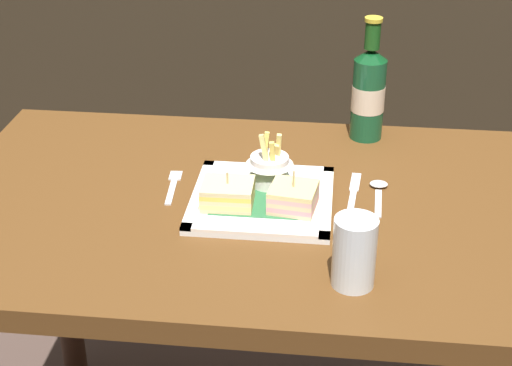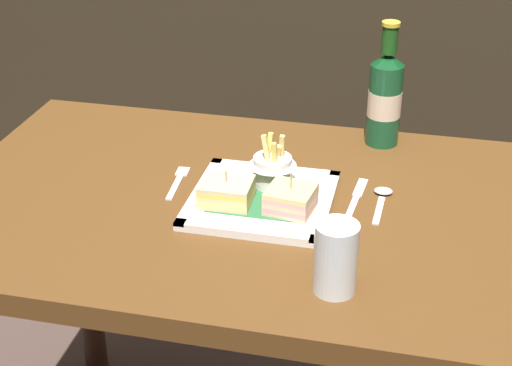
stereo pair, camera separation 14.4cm
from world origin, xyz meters
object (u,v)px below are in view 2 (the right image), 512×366
sandwich_half_right (291,199)px  fries_cup (272,165)px  knife (357,196)px  water_glass (335,262)px  dining_table (251,250)px  spoon (382,196)px  square_plate (262,200)px  sandwich_half_left (226,192)px  beer_bottle (385,97)px  fork (178,181)px

sandwich_half_right → fries_cup: fries_cup is taller
knife → water_glass: bearing=-90.3°
dining_table → fries_cup: bearing=58.0°
knife → spoon: 0.05m
sandwich_half_right → knife: size_ratio=0.57×
knife → spoon: spoon is taller
square_plate → sandwich_half_right: (0.06, -0.03, 0.03)m
sandwich_half_left → water_glass: water_glass is taller
beer_bottle → spoon: (0.02, -0.24, -0.10)m
square_plate → knife: size_ratio=1.62×
fork → knife: 0.35m
sandwich_half_right → water_glass: size_ratio=0.78×
dining_table → square_plate: (0.02, -0.01, 0.12)m
square_plate → fries_cup: bearing=81.6°
knife → sandwich_half_right: bearing=-140.3°
spoon → water_glass: bearing=-99.1°
dining_table → water_glass: bearing=-51.7°
beer_bottle → water_glass: (-0.03, -0.55, -0.06)m
dining_table → fork: bearing=165.2°
sandwich_half_left → beer_bottle: (0.25, 0.34, 0.07)m
sandwich_half_left → beer_bottle: size_ratio=0.35×
square_plate → fork: 0.19m
sandwich_half_left → water_glass: (0.23, -0.21, 0.02)m
dining_table → fries_cup: (0.03, 0.05, 0.16)m
sandwich_half_right → beer_bottle: 0.38m
square_plate → fork: bearing=165.2°
sandwich_half_left → fries_cup: bearing=51.5°
sandwich_half_left → dining_table: bearing=44.0°
fork → spoon: size_ratio=1.01×
beer_bottle → sandwich_half_right: bearing=-111.5°
sandwich_half_right → spoon: (0.16, 0.10, -0.03)m
fries_cup → fork: bearing=-177.2°
dining_table → sandwich_half_left: size_ratio=12.39×
square_plate → spoon: size_ratio=1.96×
fries_cup → sandwich_half_right: bearing=-58.9°
dining_table → water_glass: 0.35m
sandwich_half_left → fries_cup: 0.11m
dining_table → fries_cup: size_ratio=10.69×
dining_table → spoon: 0.27m
sandwich_half_left → fork: (-0.12, 0.08, -0.03)m
fries_cup → water_glass: bearing=-61.3°
fries_cup → spoon: size_ratio=0.83×
dining_table → fries_cup: 0.17m
sandwich_half_right → fries_cup: bearing=121.1°
dining_table → sandwich_half_left: (-0.04, -0.04, 0.14)m
sandwich_half_right → knife: (0.11, 0.09, -0.03)m
water_glass → spoon: 0.31m
beer_bottle → water_glass: 0.55m
spoon → sandwich_half_right: bearing=-148.0°
beer_bottle → water_glass: bearing=-92.7°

